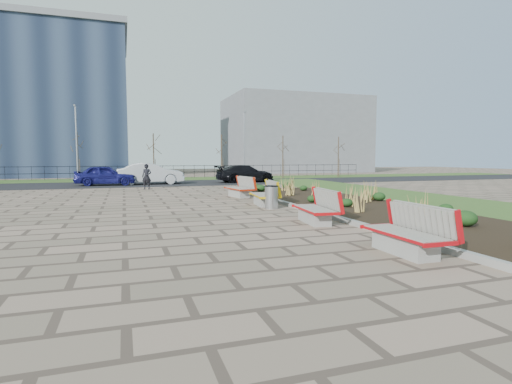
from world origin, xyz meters
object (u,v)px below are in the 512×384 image
object	(u,v)px
litter_bin	(271,197)
car_blue	(106,175)
bench_b	(314,207)
pedestrian	(147,177)
lamp_east	(244,146)
bench_c	(263,193)
bench_d	(239,187)
car_silver	(150,174)
car_black	(245,174)
bench_a	(404,230)
lamp_west	(77,144)

from	to	relation	value
litter_bin	car_blue	bearing A→B (deg)	112.97
litter_bin	car_blue	xyz separation A→B (m)	(-6.62, 15.62, 0.29)
bench_b	pedestrian	xyz separation A→B (m)	(-4.13, 14.83, 0.30)
pedestrian	lamp_east	bearing A→B (deg)	65.54
bench_c	bench_d	size ratio (longest dim) A/B	1.00
bench_b	bench_d	xyz separation A→B (m)	(0.00, 8.40, 0.00)
bench_b	litter_bin	bearing A→B (deg)	96.87
car_silver	car_black	xyz separation A→B (m)	(7.33, 0.14, -0.10)
bench_d	car_black	size ratio (longest dim) A/B	0.45
bench_c	pedestrian	xyz separation A→B (m)	(-4.13, 10.15, 0.30)
bench_a	bench_d	xyz separation A→B (m)	(0.00, 12.52, 0.00)
bench_c	car_black	xyz separation A→B (m)	(3.71, 14.86, 0.20)
car_blue	lamp_west	bearing A→B (deg)	30.78
bench_d	pedestrian	size ratio (longest dim) A/B	1.32
bench_d	car_blue	bearing A→B (deg)	113.97
bench_c	car_silver	xyz separation A→B (m)	(-3.62, 14.73, 0.30)
litter_bin	lamp_east	bearing A→B (deg)	76.19
litter_bin	lamp_west	distance (m)	22.55
bench_d	pedestrian	xyz separation A→B (m)	(-4.13, 6.43, 0.30)
lamp_west	car_black	bearing A→B (deg)	-19.76
bench_a	pedestrian	distance (m)	19.40
bench_c	litter_bin	world-z (taller)	bench_c
bench_b	pedestrian	world-z (taller)	pedestrian
bench_b	lamp_east	bearing A→B (deg)	84.42
bench_d	lamp_east	xyz separation A→B (m)	(5.00, 15.71, 2.54)
car_blue	lamp_west	distance (m)	5.90
pedestrian	bench_c	bearing A→B (deg)	-47.76
bench_d	car_silver	distance (m)	11.59
car_black	bench_c	bearing A→B (deg)	159.46
litter_bin	bench_c	bearing A→B (deg)	87.60
bench_d	car_blue	size ratio (longest dim) A/B	0.50
litter_bin	bench_b	bearing A→B (deg)	-89.27
lamp_west	lamp_east	xyz separation A→B (m)	(14.00, 0.00, 0.00)
bench_d	pedestrian	bearing A→B (deg)	115.02
bench_d	lamp_east	world-z (taller)	lamp_east
pedestrian	car_black	size ratio (longest dim) A/B	0.34
litter_bin	lamp_west	xyz separation A→B (m)	(-8.95, 20.53, 2.60)
car_black	lamp_west	bearing A→B (deg)	63.72
car_blue	bench_d	bearing A→B (deg)	-142.99
bench_b	car_blue	size ratio (longest dim) A/B	0.50
bench_b	bench_c	size ratio (longest dim) A/B	1.00
pedestrian	lamp_east	xyz separation A→B (m)	(9.13, 9.28, 2.24)
bench_b	bench_d	bearing A→B (deg)	96.13
pedestrian	bench_d	bearing A→B (deg)	-37.21
bench_a	lamp_east	distance (m)	28.78
bench_d	car_black	distance (m)	11.75
bench_a	lamp_west	xyz separation A→B (m)	(-9.00, 28.23, 2.54)
litter_bin	lamp_east	size ratio (longest dim) A/B	0.15
car_black	lamp_west	world-z (taller)	lamp_west
car_blue	bench_c	bearing A→B (deg)	-150.00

